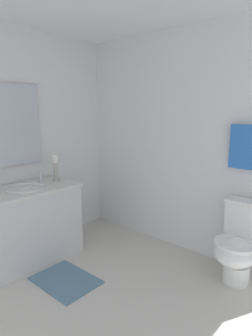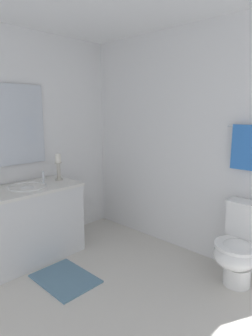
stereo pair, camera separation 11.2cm
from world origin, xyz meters
name	(u,v)px [view 1 (the left image)]	position (x,y,z in m)	size (l,w,h in m)	color
floor	(94,302)	(0.00, 0.00, -0.01)	(2.73, 2.74, 0.02)	beige
wall_back	(183,143)	(0.00, 1.37, 1.23)	(2.73, 0.04, 2.45)	white
wall_left	(4,144)	(-1.36, 0.00, 1.23)	(0.04, 2.74, 2.45)	white
vanity_cabinet	(28,224)	(-1.04, 0.02, 0.40)	(0.58, 1.07, 0.79)	silver
sink_basin	(25,192)	(-1.04, 0.02, 0.75)	(0.40, 0.40, 0.24)	white
mirror	(7,125)	(-1.32, 0.02, 1.42)	(0.02, 0.77, 0.87)	silver
candle_holder_tall	(56,167)	(-1.08, 0.44, 0.95)	(0.09, 0.09, 0.30)	#B7B2A5
toilet	(239,245)	(0.79, 1.09, 0.37)	(0.39, 0.54, 0.75)	white
towel_near_vanity	(243,147)	(0.69, 1.29, 1.24)	(0.25, 0.03, 0.42)	blue
bath_mat	(65,280)	(-0.41, 0.02, 0.01)	(0.60, 0.44, 0.02)	slate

